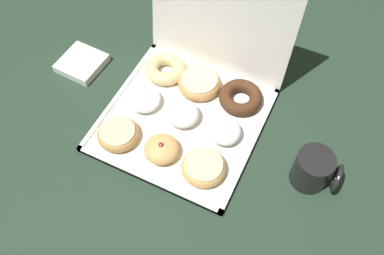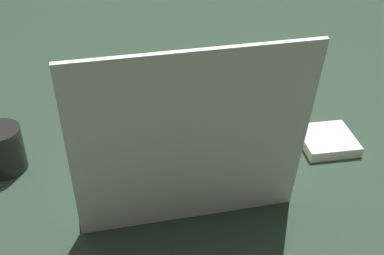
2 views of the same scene
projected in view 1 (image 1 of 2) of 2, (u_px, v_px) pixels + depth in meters
ground_plane at (183, 121)px, 1.08m from camera, size 3.00×3.00×0.00m
donut_box at (183, 120)px, 1.08m from camera, size 0.40×0.40×0.01m
box_lid_open at (221, 14)px, 1.04m from camera, size 0.40×0.06×0.37m
glazed_ring_donut_0 at (118, 134)px, 1.03m from camera, size 0.11×0.11×0.04m
jelly_filled_donut_1 at (162, 149)px, 1.00m from camera, size 0.09×0.09×0.05m
glazed_ring_donut_2 at (204, 167)px, 0.98m from camera, size 0.11×0.11×0.04m
powdered_filled_donut_3 at (144, 100)px, 1.08m from camera, size 0.09×0.09×0.04m
powdered_filled_donut_4 at (183, 113)px, 1.06m from camera, size 0.09×0.09×0.05m
powdered_filled_donut_5 at (225, 130)px, 1.03m from camera, size 0.09×0.09×0.04m
cruller_donut_6 at (165, 68)px, 1.14m from camera, size 0.12×0.12×0.04m
glazed_ring_donut_7 at (199, 83)px, 1.12m from camera, size 0.12×0.12×0.04m
chocolate_cake_ring_donut_8 at (241, 97)px, 1.09m from camera, size 0.12×0.12×0.04m
coffee_mug at (314, 169)px, 0.95m from camera, size 0.11×0.09×0.10m
napkin_stack at (82, 63)px, 1.18m from camera, size 0.12×0.12×0.02m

